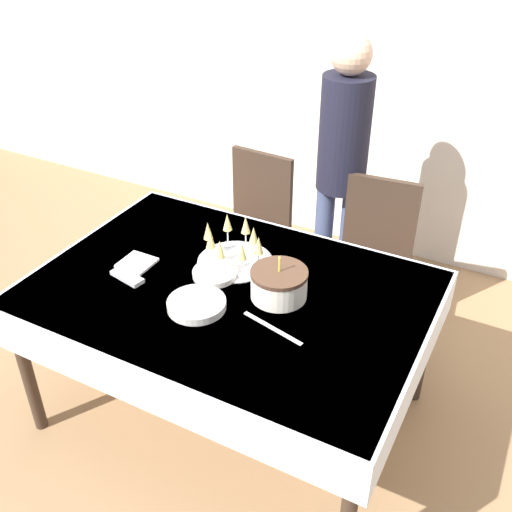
% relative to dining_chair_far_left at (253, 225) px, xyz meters
% --- Properties ---
extents(ground_plane, '(12.00, 12.00, 0.00)m').
position_rel_dining_chair_far_left_xyz_m(ground_plane, '(0.38, -0.93, -0.52)').
color(ground_plane, '#93704C').
extents(wall_back, '(8.00, 0.05, 2.70)m').
position_rel_dining_chair_far_left_xyz_m(wall_back, '(0.38, 0.98, 0.83)').
color(wall_back, silver).
rests_on(wall_back, ground_plane).
extents(dining_table, '(1.74, 1.21, 0.78)m').
position_rel_dining_chair_far_left_xyz_m(dining_table, '(0.38, -0.93, 0.16)').
color(dining_table, white).
rests_on(dining_table, ground_plane).
extents(dining_chair_far_left, '(0.45, 0.45, 0.95)m').
position_rel_dining_chair_far_left_xyz_m(dining_chair_far_left, '(0.00, 0.00, 0.00)').
color(dining_chair_far_left, '#38281E').
rests_on(dining_chair_far_left, ground_plane).
extents(dining_chair_far_right, '(0.46, 0.46, 0.95)m').
position_rel_dining_chair_far_left_xyz_m(dining_chair_far_right, '(0.75, -0.00, 0.00)').
color(dining_chair_far_right, '#38281E').
rests_on(dining_chair_far_right, ground_plane).
extents(birthday_cake, '(0.25, 0.25, 0.20)m').
position_rel_dining_chair_far_left_xyz_m(birthday_cake, '(0.60, -0.88, 0.32)').
color(birthday_cake, silver).
rests_on(birthday_cake, dining_table).
extents(champagne_tray, '(0.36, 0.36, 0.18)m').
position_rel_dining_chair_far_left_xyz_m(champagne_tray, '(0.30, -0.73, 0.34)').
color(champagne_tray, silver).
rests_on(champagne_tray, dining_table).
extents(plate_stack_main, '(0.25, 0.25, 0.03)m').
position_rel_dining_chair_far_left_xyz_m(plate_stack_main, '(0.33, -1.11, 0.27)').
color(plate_stack_main, silver).
rests_on(plate_stack_main, dining_table).
extents(plate_stack_dessert, '(0.20, 0.20, 0.03)m').
position_rel_dining_chair_far_left_xyz_m(plate_stack_dessert, '(0.28, -0.87, 0.27)').
color(plate_stack_dessert, silver).
rests_on(plate_stack_dessert, dining_table).
extents(cake_knife, '(0.30, 0.09, 0.00)m').
position_rel_dining_chair_far_left_xyz_m(cake_knife, '(0.67, -1.08, 0.26)').
color(cake_knife, silver).
rests_on(cake_knife, dining_table).
extents(fork_pile, '(0.18, 0.09, 0.02)m').
position_rel_dining_chair_far_left_xyz_m(fork_pile, '(-0.06, -1.08, 0.27)').
color(fork_pile, silver).
rests_on(fork_pile, dining_table).
extents(napkin_pile, '(0.15, 0.15, 0.01)m').
position_rel_dining_chair_far_left_xyz_m(napkin_pile, '(-0.10, -0.96, 0.26)').
color(napkin_pile, white).
rests_on(napkin_pile, dining_table).
extents(person_standing, '(0.28, 0.28, 1.66)m').
position_rel_dining_chair_far_left_xyz_m(person_standing, '(0.47, 0.19, 0.48)').
color(person_standing, '#3F4C72').
rests_on(person_standing, ground_plane).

